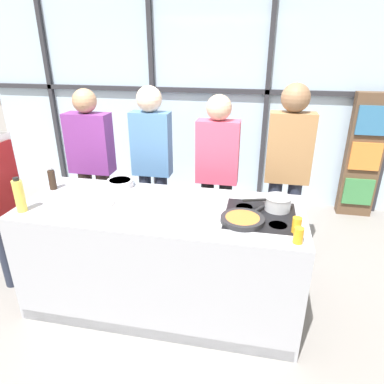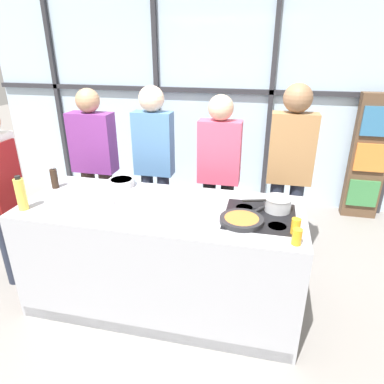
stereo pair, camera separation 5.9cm
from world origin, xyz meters
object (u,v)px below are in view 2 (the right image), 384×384
object	(u,v)px
frying_pan	(242,219)
oil_bottle	(21,194)
spectator_far_right	(290,167)
juice_glass_near	(297,237)
spectator_center_right	(219,169)
white_plate	(99,202)
juice_glass_far	(296,226)
pepper_grinder	(54,178)
spectator_center_left	(154,160)
chef	(1,187)
spectator_far_left	(95,160)
mixing_bowl	(122,182)
saucepan	(278,204)

from	to	relation	value
frying_pan	oil_bottle	size ratio (longest dim) A/B	1.86
spectator_far_right	juice_glass_near	size ratio (longest dim) A/B	16.81
juice_glass_near	spectator_center_right	bearing A→B (deg)	119.74
white_plate	juice_glass_far	xyz separation A→B (m)	(1.50, -0.14, 0.05)
frying_pan	pepper_grinder	size ratio (longest dim) A/B	2.45
spectator_center_left	spectator_center_right	distance (m)	0.67
spectator_far_right	juice_glass_far	distance (m)	1.04
spectator_center_left	frying_pan	world-z (taller)	spectator_center_left
chef	spectator_far_left	bearing A→B (deg)	149.84
spectator_center_right	mixing_bowl	world-z (taller)	spectator_center_right
chef	juice_glass_far	size ratio (longest dim) A/B	15.31
spectator_far_left	frying_pan	bearing A→B (deg)	149.73
juice_glass_far	spectator_center_left	bearing A→B (deg)	142.13
juice_glass_far	saucepan	bearing A→B (deg)	110.01
spectator_center_left	mixing_bowl	xyz separation A→B (m)	(-0.13, -0.52, -0.06)
saucepan	juice_glass_near	xyz separation A→B (m)	(0.12, -0.46, -0.00)
chef	spectator_far_right	distance (m)	2.60
spectator_far_right	frying_pan	distance (m)	1.03
spectator_far_right	saucepan	bearing A→B (deg)	81.52
spectator_far_left	pepper_grinder	bearing A→B (deg)	88.27
spectator_center_right	spectator_far_right	bearing A→B (deg)	-180.00
white_plate	juice_glass_far	size ratio (longest dim) A/B	2.29
spectator_far_left	spectator_center_right	world-z (taller)	spectator_far_left
frying_pan	spectator_center_right	bearing A→B (deg)	108.19
pepper_grinder	spectator_center_left	bearing A→B (deg)	45.20
saucepan	juice_glass_far	xyz separation A→B (m)	(0.12, -0.32, -0.00)
pepper_grinder	juice_glass_near	size ratio (longest dim) A/B	1.93
oil_bottle	juice_glass_near	size ratio (longest dim) A/B	2.55
chef	oil_bottle	size ratio (longest dim) A/B	6.01
juice_glass_near	juice_glass_far	xyz separation A→B (m)	(0.00, 0.14, 0.00)
spectator_far_right	spectator_center_right	bearing A→B (deg)	0.00
white_plate	juice_glass_near	size ratio (longest dim) A/B	2.29
spectator_far_right	juice_glass_far	size ratio (longest dim) A/B	16.81
spectator_center_left	spectator_far_right	bearing A→B (deg)	-180.00
mixing_bowl	spectator_center_left	bearing A→B (deg)	75.56
mixing_bowl	pepper_grinder	distance (m)	0.58
spectator_center_right	frying_pan	bearing A→B (deg)	108.19
spectator_far_right	white_plate	distance (m)	1.75
spectator_far_right	oil_bottle	distance (m)	2.30
spectator_center_right	white_plate	xyz separation A→B (m)	(-0.83, -0.90, -0.03)
spectator_center_left	white_plate	size ratio (longest dim) A/B	7.13
juice_glass_near	juice_glass_far	size ratio (longest dim) A/B	1.00
chef	pepper_grinder	world-z (taller)	chef
frying_pan	pepper_grinder	distance (m)	1.69
spectator_center_right	spectator_far_right	size ratio (longest dim) A/B	0.94
saucepan	oil_bottle	xyz separation A→B (m)	(-1.90, -0.41, 0.07)
spectator_center_left	spectator_center_right	size ratio (longest dim) A/B	1.04
mixing_bowl	oil_bottle	distance (m)	0.82
spectator_center_left	pepper_grinder	world-z (taller)	spectator_center_left
chef	juice_glass_far	bearing A→B (deg)	84.77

